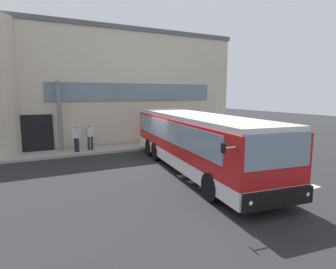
# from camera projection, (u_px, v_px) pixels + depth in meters

# --- Properties ---
(ground_plane) EXTENTS (80.00, 90.00, 0.02)m
(ground_plane) POSITION_uv_depth(u_px,v_px,m) (160.00, 164.00, 14.57)
(ground_plane) COLOR #232326
(ground_plane) RESTS_ON ground
(bay_paint_stripes) EXTENTS (4.40, 3.96, 0.01)m
(bay_paint_stripes) POSITION_uv_depth(u_px,v_px,m) (244.00, 181.00, 11.76)
(bay_paint_stripes) COLOR silver
(bay_paint_stripes) RESTS_ON ground
(terminal_building) EXTENTS (19.91, 13.80, 8.29)m
(terminal_building) POSITION_uv_depth(u_px,v_px,m) (95.00, 88.00, 23.88)
(terminal_building) COLOR beige
(terminal_building) RESTS_ON ground
(boarding_curb) EXTENTS (22.11, 2.00, 0.15)m
(boarding_curb) POSITION_uv_depth(u_px,v_px,m) (130.00, 147.00, 18.80)
(boarding_curb) COLOR #9E9B93
(boarding_curb) RESTS_ON ground
(entry_support_column) EXTENTS (0.28, 0.28, 4.30)m
(entry_support_column) POSITION_uv_depth(u_px,v_px,m) (60.00, 116.00, 17.10)
(entry_support_column) COLOR slate
(entry_support_column) RESTS_ON boarding_curb
(bus_main_foreground) EXTENTS (4.36, 11.75, 2.70)m
(bus_main_foreground) POSITION_uv_depth(u_px,v_px,m) (195.00, 143.00, 13.33)
(bus_main_foreground) COLOR red
(bus_main_foreground) RESTS_ON ground
(passenger_near_column) EXTENTS (0.41, 0.48, 1.68)m
(passenger_near_column) POSITION_uv_depth(u_px,v_px,m) (76.00, 137.00, 16.86)
(passenger_near_column) COLOR #1E2338
(passenger_near_column) RESTS_ON boarding_curb
(passenger_by_doorway) EXTENTS (0.59, 0.38, 1.68)m
(passenger_by_doorway) POSITION_uv_depth(u_px,v_px,m) (90.00, 135.00, 17.46)
(passenger_by_doorway) COLOR #2D2D33
(passenger_by_doorway) RESTS_ON boarding_curb
(safety_bollard_yellow) EXTENTS (0.18, 0.18, 0.90)m
(safety_bollard_yellow) POSITION_uv_depth(u_px,v_px,m) (171.00, 142.00, 18.81)
(safety_bollard_yellow) COLOR yellow
(safety_bollard_yellow) RESTS_ON ground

